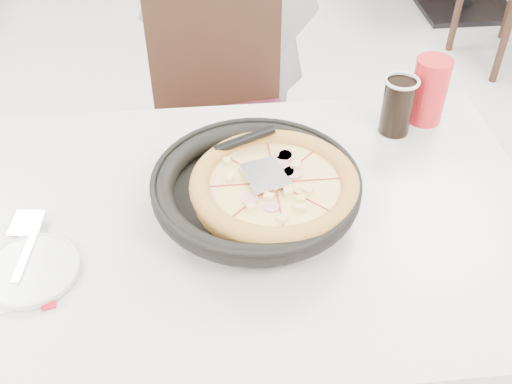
{
  "coord_description": "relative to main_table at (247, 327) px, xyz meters",
  "views": [
    {
      "loc": [
        0.13,
        -0.93,
        1.57
      ],
      "look_at": [
        0.22,
        -0.06,
        0.8
      ],
      "focal_mm": 42.0,
      "sensor_mm": 36.0,
      "label": 1
    }
  ],
  "objects": [
    {
      "name": "main_table",
      "position": [
        0.0,
        0.0,
        0.0
      ],
      "size": [
        1.28,
        0.92,
        0.75
      ],
      "primitive_type": null,
      "rotation": [
        0.0,
        0.0,
        0.11
      ],
      "color": "silver",
      "rests_on": "floor"
    },
    {
      "name": "cola_glass",
      "position": [
        0.37,
        0.25,
        0.44
      ],
      "size": [
        0.08,
        0.08,
        0.13
      ],
      "primitive_type": "cylinder",
      "rotation": [
        0.0,
        0.0,
        0.11
      ],
      "color": "black",
      "rests_on": "main_table"
    },
    {
      "name": "napkin",
      "position": [
        -0.45,
        -0.13,
        0.38
      ],
      "size": [
        0.18,
        0.18,
        0.0
      ],
      "primitive_type": "cube",
      "rotation": [
        0.0,
        0.0,
        0.25
      ],
      "color": "white",
      "rests_on": "main_table"
    },
    {
      "name": "pizza",
      "position": [
        0.06,
        -0.0,
        0.44
      ],
      "size": [
        0.35,
        0.35,
        0.02
      ],
      "primitive_type": "cylinder",
      "rotation": [
        0.0,
        0.0,
        0.11
      ],
      "color": "#BA802F",
      "rests_on": "pizza_pan"
    },
    {
      "name": "pizza_server",
      "position": [
        0.04,
        0.01,
        0.47
      ],
      "size": [
        0.1,
        0.11,
        0.0
      ],
      "primitive_type": "cube",
      "rotation": [
        0.0,
        0.0,
        0.28
      ],
      "color": "white",
      "rests_on": "pizza"
    },
    {
      "name": "red_cup",
      "position": [
        0.46,
        0.29,
        0.45
      ],
      "size": [
        0.09,
        0.09,
        0.16
      ],
      "primitive_type": "cylinder",
      "rotation": [
        0.0,
        0.0,
        0.11
      ],
      "color": "red",
      "rests_on": "main_table"
    },
    {
      "name": "chair_far",
      "position": [
        -0.0,
        0.66,
        0.1
      ],
      "size": [
        0.47,
        0.47,
        0.95
      ],
      "primitive_type": null,
      "rotation": [
        0.0,
        0.0,
        3.28
      ],
      "color": "black",
      "rests_on": "floor"
    },
    {
      "name": "side_plate",
      "position": [
        -0.4,
        -0.12,
        0.38
      ],
      "size": [
        0.19,
        0.19,
        0.01
      ],
      "primitive_type": "cylinder",
      "rotation": [
        0.0,
        0.0,
        0.11
      ],
      "color": "silver",
      "rests_on": "napkin"
    },
    {
      "name": "trivet",
      "position": [
        0.01,
        -0.02,
        0.39
      ],
      "size": [
        0.13,
        0.13,
        0.04
      ],
      "primitive_type": "cylinder",
      "rotation": [
        0.0,
        0.0,
        0.11
      ],
      "color": "black",
      "rests_on": "main_table"
    },
    {
      "name": "fork",
      "position": [
        -0.41,
        -0.08,
        0.39
      ],
      "size": [
        0.03,
        0.15,
        0.0
      ],
      "primitive_type": "cube",
      "rotation": [
        0.0,
        0.0,
        -0.1
      ],
      "color": "white",
      "rests_on": "side_plate"
    },
    {
      "name": "pizza_pan",
      "position": [
        0.02,
        0.01,
        0.42
      ],
      "size": [
        0.39,
        0.39,
        0.01
      ],
      "primitive_type": "cylinder",
      "rotation": [
        0.0,
        0.0,
        0.11
      ],
      "color": "black",
      "rests_on": "trivet"
    }
  ]
}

